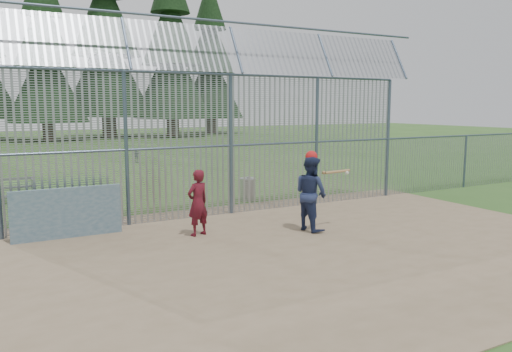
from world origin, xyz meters
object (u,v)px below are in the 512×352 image
batter (311,193)px  trash_can (248,189)px  onlooker (198,203)px  dugout_wall (67,213)px

batter → trash_can: batter is taller
batter → trash_can: bearing=-13.8°
onlooker → trash_can: 4.76m
dugout_wall → trash_can: size_ratio=3.05×
onlooker → dugout_wall: bearing=-41.5°
trash_can → dugout_wall: bearing=-159.7°
batter → dugout_wall: bearing=61.5°
dugout_wall → batter: bearing=-21.5°
batter → onlooker: bearing=65.1°
dugout_wall → trash_can: dugout_wall is taller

